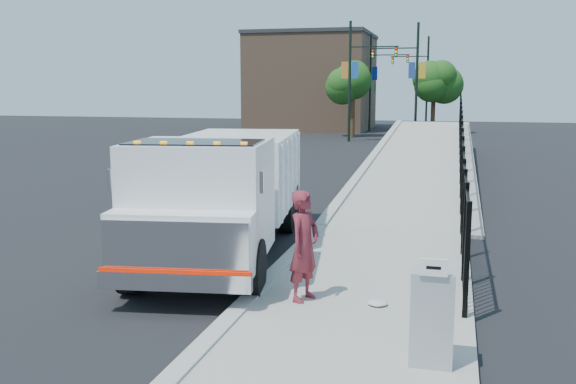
# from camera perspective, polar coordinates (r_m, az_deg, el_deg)

# --- Properties ---
(ground) EXTENTS (120.00, 120.00, 0.00)m
(ground) POSITION_cam_1_polar(r_m,az_deg,el_deg) (12.95, -0.75, -7.20)
(ground) COLOR black
(ground) RESTS_ON ground
(sidewalk) EXTENTS (3.55, 12.00, 0.12)m
(sidewalk) POSITION_cam_1_polar(r_m,az_deg,el_deg) (10.70, 6.51, -10.54)
(sidewalk) COLOR #9E998E
(sidewalk) RESTS_ON ground
(curb) EXTENTS (0.30, 12.00, 0.16)m
(curb) POSITION_cam_1_polar(r_m,az_deg,el_deg) (11.11, -3.51, -9.64)
(curb) COLOR #ADAAA3
(curb) RESTS_ON ground
(ramp) EXTENTS (3.95, 24.06, 3.19)m
(ramp) POSITION_cam_1_polar(r_m,az_deg,el_deg) (28.24, 12.08, 1.63)
(ramp) COLOR #9E998E
(ramp) RESTS_ON ground
(iron_fence) EXTENTS (0.10, 28.00, 1.80)m
(iron_fence) POSITION_cam_1_polar(r_m,az_deg,el_deg) (24.14, 15.10, 2.38)
(iron_fence) COLOR black
(iron_fence) RESTS_ON ground
(truck) EXTENTS (3.65, 8.30, 2.75)m
(truck) POSITION_cam_1_polar(r_m,az_deg,el_deg) (14.02, -5.76, 0.50)
(truck) COLOR black
(truck) RESTS_ON ground
(worker) EXTENTS (0.66, 0.80, 1.87)m
(worker) POSITION_cam_1_polar(r_m,az_deg,el_deg) (10.77, 1.46, -4.81)
(worker) COLOR maroon
(worker) RESTS_ON sidewalk
(utility_cabinet) EXTENTS (0.55, 0.40, 1.25)m
(utility_cabinet) POSITION_cam_1_polar(r_m,az_deg,el_deg) (8.62, 12.69, -10.87)
(utility_cabinet) COLOR gray
(utility_cabinet) RESTS_ON sidewalk
(arrow_sign) EXTENTS (0.35, 0.04, 0.22)m
(arrow_sign) POSITION_cam_1_polar(r_m,az_deg,el_deg) (8.18, 12.82, -6.55)
(arrow_sign) COLOR white
(arrow_sign) RESTS_ON utility_cabinet
(debris) EXTENTS (0.34, 0.34, 0.08)m
(debris) POSITION_cam_1_polar(r_m,az_deg,el_deg) (10.85, 7.95, -9.71)
(debris) COLOR silver
(debris) RESTS_ON sidewalk
(light_pole_0) EXTENTS (3.77, 0.22, 8.00)m
(light_pole_0) POSITION_cam_1_polar(r_m,az_deg,el_deg) (43.86, 5.91, 10.17)
(light_pole_0) COLOR black
(light_pole_0) RESTS_ON ground
(light_pole_1) EXTENTS (3.78, 0.22, 8.00)m
(light_pole_1) POSITION_cam_1_polar(r_m,az_deg,el_deg) (45.47, 10.99, 10.02)
(light_pole_1) COLOR black
(light_pole_1) RESTS_ON ground
(light_pole_2) EXTENTS (3.77, 0.22, 8.00)m
(light_pole_2) POSITION_cam_1_polar(r_m,az_deg,el_deg) (55.09, 7.65, 9.96)
(light_pole_2) COLOR black
(light_pole_2) RESTS_ON ground
(light_pole_3) EXTENTS (3.78, 0.22, 8.00)m
(light_pole_3) POSITION_cam_1_polar(r_m,az_deg,el_deg) (58.03, 11.97, 9.81)
(light_pole_3) COLOR black
(light_pole_3) RESTS_ON ground
(tree_0) EXTENTS (2.86, 2.86, 5.43)m
(tree_0) POSITION_cam_1_polar(r_m,az_deg,el_deg) (47.59, 5.79, 9.62)
(tree_0) COLOR #382314
(tree_0) RESTS_ON ground
(tree_1) EXTENTS (2.75, 2.75, 5.37)m
(tree_1) POSITION_cam_1_polar(r_m,az_deg,el_deg) (52.40, 12.85, 9.40)
(tree_1) COLOR #382314
(tree_1) RESTS_ON ground
(tree_2) EXTENTS (2.48, 2.48, 5.24)m
(tree_2) POSITION_cam_1_polar(r_m,az_deg,el_deg) (61.41, 6.58, 9.51)
(tree_2) COLOR #382314
(tree_2) RESTS_ON ground
(building) EXTENTS (10.00, 10.00, 8.00)m
(building) POSITION_cam_1_polar(r_m,az_deg,el_deg) (57.31, 2.20, 9.64)
(building) COLOR #8C664C
(building) RESTS_ON ground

